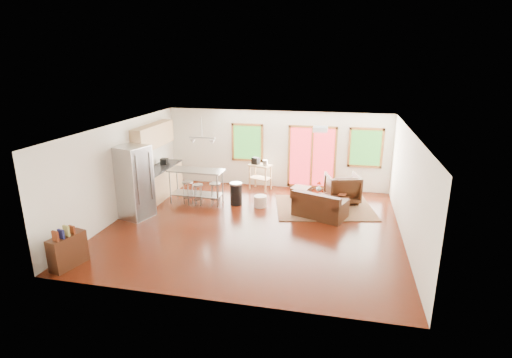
% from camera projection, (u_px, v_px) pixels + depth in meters
% --- Properties ---
extents(floor, '(7.50, 7.00, 0.02)m').
position_uv_depth(floor, '(254.00, 226.00, 10.57)').
color(floor, '#340F06').
rests_on(floor, ground).
extents(ceiling, '(7.50, 7.00, 0.02)m').
position_uv_depth(ceiling, '(253.00, 128.00, 9.81)').
color(ceiling, white).
rests_on(ceiling, ground).
extents(back_wall, '(7.50, 0.02, 2.60)m').
position_uv_depth(back_wall, '(276.00, 149.00, 13.47)').
color(back_wall, silver).
rests_on(back_wall, ground).
extents(left_wall, '(0.02, 7.00, 2.60)m').
position_uv_depth(left_wall, '(120.00, 170.00, 10.96)').
color(left_wall, silver).
rests_on(left_wall, ground).
extents(right_wall, '(0.02, 7.00, 2.60)m').
position_uv_depth(right_wall, '(409.00, 188.00, 9.41)').
color(right_wall, silver).
rests_on(right_wall, ground).
extents(front_wall, '(7.50, 0.02, 2.60)m').
position_uv_depth(front_wall, '(209.00, 236.00, 6.91)').
color(front_wall, silver).
rests_on(front_wall, ground).
extents(window_left, '(1.10, 0.05, 1.30)m').
position_uv_depth(window_left, '(247.00, 143.00, 13.57)').
color(window_left, '#275F1E').
rests_on(window_left, back_wall).
extents(french_doors, '(1.60, 0.05, 2.10)m').
position_uv_depth(french_doors, '(312.00, 157.00, 13.23)').
color(french_doors, red).
rests_on(french_doors, back_wall).
extents(window_right, '(1.10, 0.05, 1.30)m').
position_uv_depth(window_right, '(366.00, 148.00, 12.76)').
color(window_right, '#275F1E').
rests_on(window_right, back_wall).
extents(rug, '(3.17, 2.68, 0.03)m').
position_uv_depth(rug, '(324.00, 207.00, 11.82)').
color(rug, '#4B5F38').
rests_on(rug, floor).
extents(loveseat, '(1.59, 1.24, 0.75)m').
position_uv_depth(loveseat, '(320.00, 207.00, 11.05)').
color(loveseat, black).
rests_on(loveseat, floor).
extents(coffee_table, '(1.04, 0.75, 0.37)m').
position_uv_depth(coffee_table, '(332.00, 199.00, 11.60)').
color(coffee_table, '#34190D').
rests_on(coffee_table, floor).
extents(armchair, '(1.15, 1.11, 0.98)m').
position_uv_depth(armchair, '(342.00, 187.00, 12.18)').
color(armchair, black).
rests_on(armchair, floor).
extents(ottoman, '(0.65, 0.65, 0.35)m').
position_uv_depth(ottoman, '(301.00, 193.00, 12.62)').
color(ottoman, black).
rests_on(ottoman, floor).
extents(pouf, '(0.51, 0.51, 0.34)m').
position_uv_depth(pouf, '(260.00, 201.00, 11.87)').
color(pouf, beige).
rests_on(pouf, floor).
extents(vase, '(0.18, 0.19, 0.29)m').
position_uv_depth(vase, '(319.00, 188.00, 12.03)').
color(vase, silver).
rests_on(vase, coffee_table).
extents(book, '(0.21, 0.08, 0.28)m').
position_uv_depth(book, '(339.00, 190.00, 11.70)').
color(book, maroon).
rests_on(book, coffee_table).
extents(cabinets, '(0.64, 2.24, 2.30)m').
position_uv_depth(cabinets, '(158.00, 168.00, 12.60)').
color(cabinets, tan).
rests_on(cabinets, floor).
extents(refrigerator, '(0.99, 0.97, 2.01)m').
position_uv_depth(refrigerator, '(134.00, 182.00, 10.90)').
color(refrigerator, '#B7BABC').
rests_on(refrigerator, floor).
extents(island, '(1.67, 0.70, 1.05)m').
position_uv_depth(island, '(196.00, 180.00, 12.05)').
color(island, '#B7BABC').
rests_on(island, floor).
extents(cup, '(0.14, 0.11, 0.13)m').
position_uv_depth(cup, '(214.00, 171.00, 11.94)').
color(cup, white).
rests_on(cup, island).
extents(bar_stool_a, '(0.44, 0.44, 0.72)m').
position_uv_depth(bar_stool_a, '(188.00, 187.00, 11.98)').
color(bar_stool_a, '#B7BABC').
rests_on(bar_stool_a, floor).
extents(bar_stool_b, '(0.35, 0.35, 0.65)m').
position_uv_depth(bar_stool_b, '(198.00, 190.00, 11.90)').
color(bar_stool_b, '#B7BABC').
rests_on(bar_stool_b, floor).
extents(bar_stool_c, '(0.37, 0.37, 0.69)m').
position_uv_depth(bar_stool_c, '(215.00, 189.00, 11.89)').
color(bar_stool_c, '#B7BABC').
rests_on(bar_stool_c, floor).
extents(trash_can, '(0.39, 0.39, 0.68)m').
position_uv_depth(trash_can, '(236.00, 194.00, 12.00)').
color(trash_can, black).
rests_on(trash_can, floor).
extents(kitchen_cart, '(0.82, 0.67, 1.09)m').
position_uv_depth(kitchen_cart, '(260.00, 168.00, 13.26)').
color(kitchen_cart, tan).
rests_on(kitchen_cart, floor).
extents(bookshelf, '(0.48, 0.84, 0.94)m').
position_uv_depth(bookshelf, '(68.00, 250.00, 8.40)').
color(bookshelf, '#34190D').
rests_on(bookshelf, floor).
extents(ceiling_flush, '(0.35, 0.35, 0.12)m').
position_uv_depth(ceiling_flush, '(320.00, 129.00, 10.06)').
color(ceiling_flush, white).
rests_on(ceiling_flush, ceiling).
extents(pendant_light, '(0.80, 0.18, 0.79)m').
position_uv_depth(pendant_light, '(202.00, 141.00, 11.81)').
color(pendant_light, gray).
rests_on(pendant_light, ceiling).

